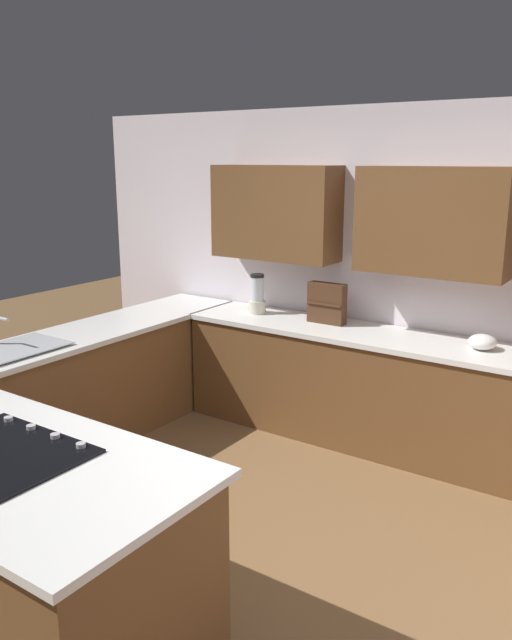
# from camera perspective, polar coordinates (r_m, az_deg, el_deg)

# --- Properties ---
(ground_plane) EXTENTS (14.00, 14.00, 0.00)m
(ground_plane) POSITION_cam_1_polar(r_m,az_deg,el_deg) (3.98, -1.72, -19.35)
(ground_plane) COLOR brown
(wall_back) EXTENTS (6.00, 0.44, 2.60)m
(wall_back) POSITION_cam_1_polar(r_m,az_deg,el_deg) (5.19, 10.88, 5.39)
(wall_back) COLOR silver
(wall_back) RESTS_ON ground
(lower_cabinets_back) EXTENTS (2.80, 0.60, 0.86)m
(lower_cabinets_back) POSITION_cam_1_polar(r_m,az_deg,el_deg) (5.16, 8.67, -5.97)
(lower_cabinets_back) COLOR brown
(lower_cabinets_back) RESTS_ON ground
(countertop_back) EXTENTS (2.84, 0.64, 0.04)m
(countertop_back) POSITION_cam_1_polar(r_m,az_deg,el_deg) (5.03, 8.86, -1.15)
(countertop_back) COLOR silver
(countertop_back) RESTS_ON lower_cabinets_back
(lower_cabinets_side) EXTENTS (0.60, 2.90, 0.86)m
(lower_cabinets_side) POSITION_cam_1_polar(r_m,az_deg,el_deg) (5.27, -14.43, -5.84)
(lower_cabinets_side) COLOR brown
(lower_cabinets_side) RESTS_ON ground
(countertop_side) EXTENTS (0.64, 2.94, 0.04)m
(countertop_side) POSITION_cam_1_polar(r_m,az_deg,el_deg) (5.14, -14.73, -1.12)
(countertop_side) COLOR silver
(countertop_side) RESTS_ON lower_cabinets_side
(island_base) EXTENTS (1.88, 0.92, 0.86)m
(island_base) POSITION_cam_1_polar(r_m,az_deg,el_deg) (3.40, -20.99, -18.22)
(island_base) COLOR brown
(island_base) RESTS_ON ground
(island_top) EXTENTS (1.96, 1.00, 0.04)m
(island_top) POSITION_cam_1_polar(r_m,az_deg,el_deg) (3.18, -21.72, -11.33)
(island_top) COLOR silver
(island_top) RESTS_ON island_base
(sink_unit) EXTENTS (0.46, 0.70, 0.23)m
(sink_unit) POSITION_cam_1_polar(r_m,az_deg,el_deg) (4.74, -20.89, -2.39)
(sink_unit) COLOR #515456
(sink_unit) RESTS_ON countertop_side
(cooktop) EXTENTS (0.76, 0.56, 0.03)m
(cooktop) POSITION_cam_1_polar(r_m,az_deg,el_deg) (3.18, -21.67, -10.85)
(cooktop) COLOR black
(cooktop) RESTS_ON island_top
(blender) EXTENTS (0.15, 0.15, 0.34)m
(blender) POSITION_cam_1_polar(r_m,az_deg,el_deg) (5.48, 0.12, 2.10)
(blender) COLOR beige
(blender) RESTS_ON countertop_back
(mixing_bowl) EXTENTS (0.19, 0.19, 0.11)m
(mixing_bowl) POSITION_cam_1_polar(r_m,az_deg,el_deg) (4.73, 19.52, -1.85)
(mixing_bowl) COLOR white
(mixing_bowl) RESTS_ON countertop_back
(spice_rack) EXTENTS (0.31, 0.11, 0.33)m
(spice_rack) POSITION_cam_1_polar(r_m,az_deg,el_deg) (5.18, 6.33, 1.50)
(spice_rack) COLOR #472B19
(spice_rack) RESTS_ON countertop_back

